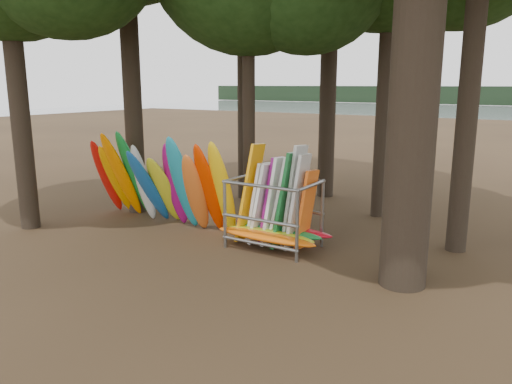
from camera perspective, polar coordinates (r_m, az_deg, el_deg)
The scene contains 4 objects.
ground at distance 13.71m, azimuth -4.01°, elevation -6.77°, with size 120.00×120.00×0.00m, color #47331E.
lake at distance 70.98m, azimuth 26.19°, elevation 7.39°, with size 160.00×160.00×0.00m, color gray.
kayak_row at distance 16.16m, azimuth -10.79°, elevation 0.94°, with size 5.64×2.03×3.14m.
storage_rack at distance 13.80m, azimuth 2.10°, elevation -2.64°, with size 3.13×1.50×2.88m.
Camera 1 is at (7.71, -10.42, 4.46)m, focal length 35.00 mm.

